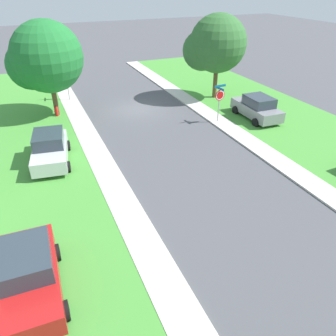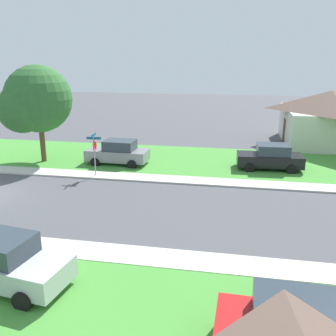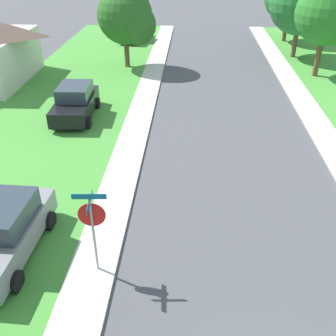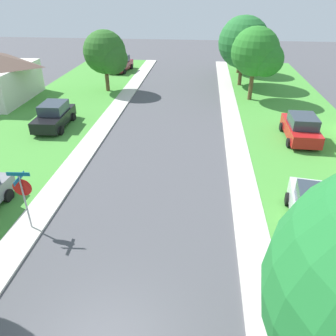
{
  "view_description": "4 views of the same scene",
  "coord_description": "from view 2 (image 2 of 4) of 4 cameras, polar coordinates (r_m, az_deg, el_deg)",
  "views": [
    {
      "loc": [
        7.69,
        23.96,
        9.25
      ],
      "look_at": [
        2.38,
        11.7,
        1.4
      ],
      "focal_mm": 34.96,
      "sensor_mm": 36.0,
      "label": 1
    },
    {
      "loc": [
        17.08,
        13.54,
        7.37
      ],
      "look_at": [
        -2.64,
        9.89,
        1.4
      ],
      "focal_mm": 40.26,
      "sensor_mm": 36.0,
      "label": 2
    },
    {
      "loc": [
        -1.96,
        -3.29,
        8.58
      ],
      "look_at": [
        -2.69,
        8.55,
        1.4
      ],
      "focal_mm": 41.61,
      "sensor_mm": 36.0,
      "label": 3
    },
    {
      "loc": [
        2.33,
        -5.24,
        9.03
      ],
      "look_at": [
        0.91,
        8.22,
        1.4
      ],
      "focal_mm": 34.81,
      "sensor_mm": 36.0,
      "label": 4
    }
  ],
  "objects": [
    {
      "name": "sidewalk_east",
      "position": [
        14.46,
        3.01,
        -13.85
      ],
      "size": [
        1.4,
        56.0,
        0.1
      ],
      "primitive_type": "cube",
      "color": "beige",
      "rests_on": "ground"
    },
    {
      "name": "sidewalk_west",
      "position": [
        23.03,
        6.11,
        -2.05
      ],
      "size": [
        1.4,
        56.0,
        0.1
      ],
      "primitive_type": "cube",
      "color": "beige",
      "rests_on": "ground"
    },
    {
      "name": "lawn_west",
      "position": [
        27.52,
        6.9,
        1.01
      ],
      "size": [
        8.0,
        56.0,
        0.08
      ],
      "primitive_type": "cube",
      "color": "#479338",
      "rests_on": "ground"
    },
    {
      "name": "stop_sign_far_corner",
      "position": [
        23.92,
        -11.04,
        3.02
      ],
      "size": [
        0.92,
        0.92,
        2.77
      ],
      "color": "#9E9EA3",
      "rests_on": "ground"
    },
    {
      "name": "car_grey_across_road",
      "position": [
        26.68,
        -7.56,
        2.34
      ],
      "size": [
        2.15,
        4.36,
        1.76
      ],
      "color": "gray",
      "rests_on": "ground"
    },
    {
      "name": "car_red_behind_trees",
      "position": [
        10.6,
        19.49,
        -22.33
      ],
      "size": [
        2.13,
        4.35,
        1.76
      ],
      "color": "red",
      "rests_on": "ground"
    },
    {
      "name": "car_silver_near_corner",
      "position": [
        13.84,
        -23.53,
        -12.92
      ],
      "size": [
        2.51,
        4.52,
        1.76
      ],
      "color": "silver",
      "rests_on": "ground"
    },
    {
      "name": "car_black_far_down_street",
      "position": [
        26.09,
        15.25,
        1.57
      ],
      "size": [
        2.18,
        4.37,
        1.76
      ],
      "color": "black",
      "rests_on": "ground"
    },
    {
      "name": "tree_across_left",
      "position": [
        27.78,
        -19.6,
        9.47
      ],
      "size": [
        4.99,
        4.64,
        6.86
      ],
      "color": "brown",
      "rests_on": "ground"
    },
    {
      "name": "house_left_setback",
      "position": [
        35.39,
        23.19,
        7.15
      ],
      "size": [
        9.12,
        7.94,
        4.6
      ],
      "color": "silver",
      "rests_on": "ground"
    }
  ]
}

